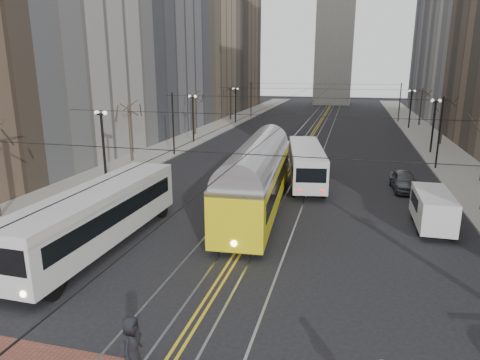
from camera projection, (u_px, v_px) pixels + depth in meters
The scene contains 17 objects.
ground at pixel (179, 347), 14.35m from camera, with size 260.00×260.00×0.00m, color black.
sidewalk_left at pixel (203, 134), 60.09m from camera, with size 5.00×140.00×0.15m, color gray.
sidewalk_right at pixel (432, 143), 52.81m from camera, with size 5.00×140.00×0.15m, color gray.
streetcar_rails at pixel (310, 138), 56.47m from camera, with size 4.80×130.00×0.02m, color gray.
centre_lines at pixel (310, 138), 56.47m from camera, with size 0.42×130.00×0.01m, color gold.
building_left_mid at pixel (131, 9), 59.26m from camera, with size 16.00×20.00×34.00m, color slate.
building_left_far at pixel (217, 17), 95.94m from camera, with size 16.00×20.00×40.00m, color brown.
building_right_far at pixel (466, 10), 83.56m from camera, with size 16.00×20.00×40.00m, color slate.
lamp_posts at pixel (294, 136), 40.55m from camera, with size 27.60×57.20×5.60m.
street_trees at pixel (302, 127), 46.63m from camera, with size 31.68×53.28×5.60m.
trolley_wires at pixel (302, 118), 45.99m from camera, with size 25.96×120.00×6.60m.
transit_bus at pixel (98, 219), 21.91m from camera, with size 2.62×12.60×3.15m, color silver.
streetcar at pixel (257, 184), 27.59m from camera, with size 2.85×15.33×3.61m, color yellow.
rear_bus at pixel (306, 165), 34.66m from camera, with size 2.42×11.14×2.91m, color silver.
cargo_van at pixel (432, 211), 24.66m from camera, with size 1.87×4.86×2.15m, color silver.
sedan_grey at pixel (404, 181), 32.50m from camera, with size 1.74×4.34×1.48m, color #44474C.
pedestrian_a at pixel (131, 345), 12.92m from camera, with size 0.92×0.60×1.89m, color black.
Camera 1 is at (5.11, -11.54, 9.08)m, focal length 32.00 mm.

